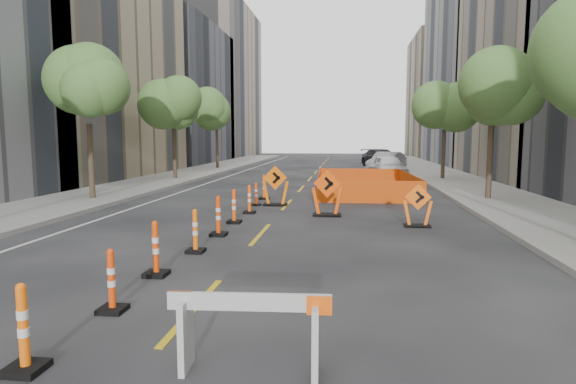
# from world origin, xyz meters

# --- Properties ---
(ground_plane) EXTENTS (140.00, 140.00, 0.00)m
(ground_plane) POSITION_xyz_m (0.00, 0.00, 0.00)
(ground_plane) COLOR black
(sidewalk_left) EXTENTS (4.00, 90.00, 0.15)m
(sidewalk_left) POSITION_xyz_m (-9.00, 12.00, 0.07)
(sidewalk_left) COLOR gray
(sidewalk_left) RESTS_ON ground
(sidewalk_right) EXTENTS (4.00, 90.00, 0.15)m
(sidewalk_right) POSITION_xyz_m (9.00, 12.00, 0.07)
(sidewalk_right) COLOR gray
(sidewalk_right) RESTS_ON ground
(bld_left_d) EXTENTS (12.00, 16.00, 14.00)m
(bld_left_d) POSITION_xyz_m (-17.00, 39.20, 7.00)
(bld_left_d) COLOR #4C4C51
(bld_left_d) RESTS_ON ground
(bld_left_e) EXTENTS (12.00, 20.00, 20.00)m
(bld_left_e) POSITION_xyz_m (-17.00, 55.60, 10.00)
(bld_left_e) COLOR gray
(bld_left_e) RESTS_ON ground
(bld_right_d) EXTENTS (12.00, 18.00, 20.00)m
(bld_right_d) POSITION_xyz_m (17.00, 40.20, 10.00)
(bld_right_d) COLOR gray
(bld_right_d) RESTS_ON ground
(bld_right_e) EXTENTS (12.00, 14.00, 16.00)m
(bld_right_e) POSITION_xyz_m (17.00, 58.60, 8.00)
(bld_right_e) COLOR tan
(bld_right_e) RESTS_ON ground
(tree_l_b) EXTENTS (2.80, 2.80, 5.95)m
(tree_l_b) POSITION_xyz_m (-8.40, 10.00, 4.53)
(tree_l_b) COLOR #382B1E
(tree_l_b) RESTS_ON ground
(tree_l_c) EXTENTS (2.80, 2.80, 5.95)m
(tree_l_c) POSITION_xyz_m (-8.40, 20.00, 4.53)
(tree_l_c) COLOR #382B1E
(tree_l_c) RESTS_ON ground
(tree_l_d) EXTENTS (2.80, 2.80, 5.95)m
(tree_l_d) POSITION_xyz_m (-8.40, 30.00, 4.53)
(tree_l_d) COLOR #382B1E
(tree_l_d) RESTS_ON ground
(tree_r_b) EXTENTS (2.80, 2.80, 5.95)m
(tree_r_b) POSITION_xyz_m (8.40, 12.00, 4.53)
(tree_r_b) COLOR #382B1E
(tree_r_b) RESTS_ON ground
(tree_r_c) EXTENTS (2.80, 2.80, 5.95)m
(tree_r_c) POSITION_xyz_m (8.40, 22.00, 4.53)
(tree_r_c) COLOR #382B1E
(tree_r_c) RESTS_ON ground
(channelizer_0) EXTENTS (0.43, 0.43, 1.08)m
(channelizer_0) POSITION_xyz_m (-1.32, -4.27, 0.54)
(channelizer_0) COLOR #FF620A
(channelizer_0) RESTS_ON ground
(channelizer_1) EXTENTS (0.40, 0.40, 1.02)m
(channelizer_1) POSITION_xyz_m (-1.24, -2.30, 0.51)
(channelizer_1) COLOR #E43909
(channelizer_1) RESTS_ON ground
(channelizer_2) EXTENTS (0.44, 0.44, 1.12)m
(channelizer_2) POSITION_xyz_m (-1.33, -0.32, 0.56)
(channelizer_2) COLOR #E03E09
(channelizer_2) RESTS_ON ground
(channelizer_3) EXTENTS (0.42, 0.42, 1.05)m
(channelizer_3) POSITION_xyz_m (-1.16, 1.66, 0.53)
(channelizer_3) COLOR #FF630A
(channelizer_3) RESTS_ON ground
(channelizer_4) EXTENTS (0.45, 0.45, 1.13)m
(channelizer_4) POSITION_xyz_m (-1.13, 3.64, 0.57)
(channelizer_4) COLOR #D53C09
(channelizer_4) RESTS_ON ground
(channelizer_5) EXTENTS (0.43, 0.43, 1.09)m
(channelizer_5) POSITION_xyz_m (-1.16, 5.62, 0.55)
(channelizer_5) COLOR #F1480A
(channelizer_5) RESTS_ON ground
(channelizer_6) EXTENTS (0.41, 0.41, 1.04)m
(channelizer_6) POSITION_xyz_m (-1.06, 7.60, 0.52)
(channelizer_6) COLOR #FD510A
(channelizer_6) RESTS_ON ground
(channelizer_7) EXTENTS (0.36, 0.36, 0.92)m
(channelizer_7) POSITION_xyz_m (-1.20, 9.57, 0.46)
(channelizer_7) COLOR #F7440A
(channelizer_7) RESTS_ON ground
(channelizer_8) EXTENTS (0.43, 0.43, 1.09)m
(channelizer_8) POSITION_xyz_m (-1.22, 11.55, 0.54)
(channelizer_8) COLOR #FF570A
(channelizer_8) RESTS_ON ground
(chevron_sign_left) EXTENTS (1.23, 1.00, 1.61)m
(chevron_sign_left) POSITION_xyz_m (-0.43, 9.69, 0.80)
(chevron_sign_left) COLOR orange
(chevron_sign_left) RESTS_ON ground
(chevron_sign_center) EXTENTS (1.20, 0.88, 1.63)m
(chevron_sign_center) POSITION_xyz_m (1.74, 7.41, 0.81)
(chevron_sign_center) COLOR #FB4E0A
(chevron_sign_center) RESTS_ON ground
(chevron_sign_right) EXTENTS (0.89, 0.54, 1.32)m
(chevron_sign_right) POSITION_xyz_m (4.58, 5.70, 0.66)
(chevron_sign_right) COLOR #FF600A
(chevron_sign_right) RESTS_ON ground
(safety_fence) EXTENTS (4.76, 7.74, 0.94)m
(safety_fence) POSITION_xyz_m (3.25, 14.58, 0.47)
(safety_fence) COLOR #FF470D
(safety_fence) RESTS_ON ground
(barricade_board) EXTENTS (1.95, 0.69, 0.97)m
(barricade_board) POSITION_xyz_m (1.31, -3.97, 0.48)
(barricade_board) COLOR beige
(barricade_board) RESTS_ON ground
(parked_car_near) EXTENTS (2.46, 4.82, 1.57)m
(parked_car_near) POSITION_xyz_m (5.08, 22.66, 0.79)
(parked_car_near) COLOR silver
(parked_car_near) RESTS_ON ground
(parked_car_mid) EXTENTS (3.46, 5.08, 1.58)m
(parked_car_mid) POSITION_xyz_m (5.38, 27.98, 0.79)
(parked_car_mid) COLOR gray
(parked_car_mid) RESTS_ON ground
(parked_car_far) EXTENTS (4.00, 6.05, 1.63)m
(parked_car_far) POSITION_xyz_m (5.48, 35.13, 0.81)
(parked_car_far) COLOR black
(parked_car_far) RESTS_ON ground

